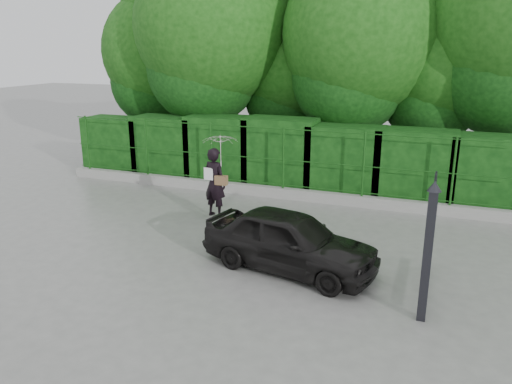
% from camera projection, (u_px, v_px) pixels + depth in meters
% --- Properties ---
extents(ground, '(80.00, 80.00, 0.00)m').
position_uv_depth(ground, '(202.00, 253.00, 10.83)').
color(ground, gray).
extents(kerb, '(14.00, 0.25, 0.30)m').
position_uv_depth(kerb, '(270.00, 192.00, 14.83)').
color(kerb, '#9E9E99').
rests_on(kerb, ground).
extents(fence, '(14.13, 0.06, 1.80)m').
position_uv_depth(fence, '(277.00, 158.00, 14.46)').
color(fence, '#164A13').
rests_on(fence, kerb).
extents(hedge, '(14.20, 1.20, 2.21)m').
position_uv_depth(hedge, '(282.00, 156.00, 15.47)').
color(hedge, black).
rests_on(hedge, ground).
extents(trees, '(17.10, 6.15, 8.08)m').
position_uv_depth(trees, '(337.00, 36.00, 16.09)').
color(trees, black).
rests_on(trees, ground).
extents(gate, '(0.22, 2.33, 2.36)m').
position_uv_depth(gate, '(429.00, 242.00, 8.29)').
color(gate, black).
rests_on(gate, ground).
extents(woman, '(0.98, 0.93, 2.17)m').
position_uv_depth(woman, '(218.00, 165.00, 12.77)').
color(woman, black).
rests_on(woman, ground).
extents(car, '(3.78, 2.13, 1.21)m').
position_uv_depth(car, '(290.00, 241.00, 9.90)').
color(car, black).
rests_on(car, ground).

